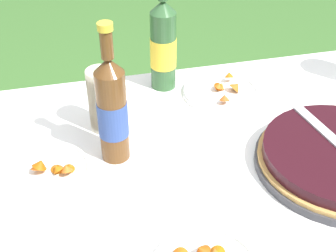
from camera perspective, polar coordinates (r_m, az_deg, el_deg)
garden_table at (r=1.17m, az=-4.24°, el=-8.23°), size 1.78×0.90×0.69m
tablecloth at (r=1.13m, az=-4.35°, el=-6.41°), size 1.79×0.91×0.10m
cup_stack at (r=1.23m, az=-8.05°, el=3.14°), size 0.07×0.07×0.18m
cider_bottle_green at (r=1.38m, az=-0.58°, el=9.81°), size 0.08×0.08×0.35m
cider_bottle_amber at (r=1.09m, az=-6.82°, el=1.95°), size 0.07×0.07×0.35m
snack_plate_near at (r=1.40m, az=6.52°, el=4.26°), size 0.23×0.23×0.05m
snack_plate_right at (r=1.15m, az=-15.18°, el=-5.52°), size 0.24×0.24×0.05m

